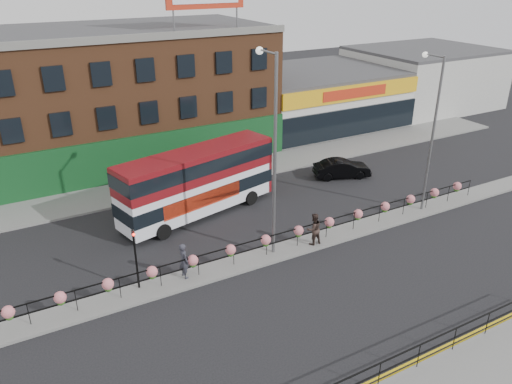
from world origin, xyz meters
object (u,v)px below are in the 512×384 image
double_decker_bus (198,176)px  lamp_column_east (431,122)px  pedestrian_a (184,261)px  lamp_column_west (272,140)px  pedestrian_b (314,229)px  car (342,168)px

double_decker_bus → lamp_column_east: lamp_column_east is taller
pedestrian_a → lamp_column_east: (16.34, 0.08, 4.83)m
lamp_column_west → pedestrian_b: bearing=-14.3°
pedestrian_b → lamp_column_west: bearing=-12.8°
double_decker_bus → car: 11.93m
pedestrian_a → lamp_column_east: bearing=-96.3°
double_decker_bus → pedestrian_b: double_decker_bus is taller
lamp_column_west → pedestrian_a: bearing=-177.9°
car → lamp_column_west: bearing=143.1°
double_decker_bus → pedestrian_a: (-3.55, -6.43, -1.52)m
double_decker_bus → pedestrian_a: 7.50m
double_decker_bus → pedestrian_b: size_ratio=5.74×
double_decker_bus → lamp_column_west: size_ratio=1.01×
double_decker_bus → lamp_column_west: 7.55m
pedestrian_b → lamp_column_east: bearing=-175.1°
car → pedestrian_b: pedestrian_b is taller
pedestrian_a → lamp_column_west: lamp_column_west is taller
double_decker_bus → pedestrian_a: bearing=-118.9°
car → pedestrian_a: 16.80m
double_decker_bus → car: (11.76, 0.47, -1.93)m
pedestrian_a → pedestrian_b: size_ratio=1.01×
pedestrian_a → double_decker_bus: bearing=-35.5°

